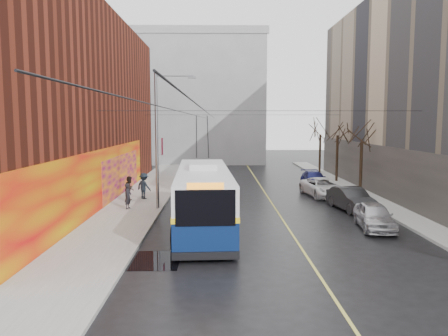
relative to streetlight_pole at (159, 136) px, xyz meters
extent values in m
plane|color=black|center=(6.14, -10.00, -4.85)|extent=(140.00, 140.00, 0.00)
cube|color=gray|center=(-1.86, 2.00, -4.77)|extent=(4.00, 60.00, 0.15)
cube|color=gray|center=(15.14, 2.00, -4.77)|extent=(2.00, 60.00, 0.15)
cube|color=#BFB74C|center=(7.64, 4.00, -4.84)|extent=(0.12, 50.00, 0.01)
cube|color=#521C10|center=(-9.86, 4.00, 2.15)|extent=(12.00, 36.00, 14.00)
cube|color=#DAB704|center=(-3.82, 0.00, -2.85)|extent=(0.08, 28.00, 4.00)
cube|color=#8A0457|center=(-3.78, 6.00, -3.25)|extent=(0.06, 12.00, 3.20)
cube|color=#4C4742|center=(16.11, 4.00, -2.85)|extent=(0.06, 36.00, 4.00)
cube|color=gray|center=(0.14, 35.00, 4.15)|extent=(20.00, 12.00, 18.00)
cube|color=gray|center=(0.14, 29.10, 12.65)|extent=(20.50, 0.40, 1.00)
cylinder|color=slate|center=(-0.16, 0.00, -0.35)|extent=(0.20, 0.20, 9.00)
cube|color=#570C1C|center=(0.19, 0.00, -0.65)|extent=(0.04, 0.60, 1.10)
cylinder|color=slate|center=(1.04, 0.00, 3.85)|extent=(2.40, 0.10, 0.10)
cube|color=slate|center=(2.14, 0.00, 3.75)|extent=(0.50, 0.22, 0.12)
cylinder|color=black|center=(2.34, 5.00, 1.35)|extent=(0.02, 60.00, 0.02)
cylinder|color=black|center=(3.34, 5.00, 1.35)|extent=(0.02, 60.00, 0.02)
cylinder|color=black|center=(6.14, -4.00, 1.55)|extent=(18.00, 0.02, 0.02)
cylinder|color=black|center=(6.14, 12.00, 1.55)|extent=(18.00, 0.02, 0.02)
cylinder|color=black|center=(15.14, 6.00, -2.75)|extent=(0.24, 0.24, 4.20)
cylinder|color=black|center=(15.14, 13.00, -2.61)|extent=(0.24, 0.24, 4.48)
cylinder|color=black|center=(15.14, 20.00, -2.66)|extent=(0.24, 0.24, 4.37)
cube|color=black|center=(1.10, -10.37, -4.84)|extent=(2.16, 2.67, 0.01)
ellipsoid|color=slate|center=(2.24, -1.04, 2.49)|extent=(0.44, 0.20, 0.12)
ellipsoid|color=slate|center=(3.87, 0.27, 2.16)|extent=(0.44, 0.20, 0.12)
ellipsoid|color=slate|center=(2.82, 0.32, 2.41)|extent=(0.44, 0.20, 0.12)
cube|color=#091A46|center=(2.99, -4.52, -3.84)|extent=(3.36, 12.88, 1.60)
cube|color=silver|center=(2.99, -4.52, -2.35)|extent=(3.36, 12.88, 1.38)
cube|color=yellow|center=(2.99, -4.52, -3.04)|extent=(3.40, 12.92, 0.23)
cube|color=black|center=(3.29, -10.90, -2.51)|extent=(2.45, 0.16, 1.49)
cube|color=black|center=(2.69, 1.87, -2.51)|extent=(2.45, 0.16, 1.28)
cube|color=black|center=(1.59, -4.58, -2.45)|extent=(0.59, 11.69, 1.06)
cube|color=black|center=(4.39, -4.45, -2.45)|extent=(0.59, 11.69, 1.06)
cube|color=silver|center=(2.94, -3.46, -1.50)|extent=(1.64, 3.26, 0.32)
cube|color=black|center=(3.29, -10.95, -4.47)|extent=(2.77, 0.26, 0.32)
cylinder|color=black|center=(1.81, -8.83, -4.32)|extent=(0.37, 1.08, 1.06)
cylinder|color=black|center=(4.57, -8.70, -4.32)|extent=(0.37, 1.08, 1.06)
cylinder|color=black|center=(1.41, -0.33, -4.32)|extent=(0.37, 1.08, 1.06)
cylinder|color=black|center=(4.17, -0.20, -4.32)|extent=(0.37, 1.08, 1.06)
cylinder|color=black|center=(2.40, 0.24, 0.05)|extent=(0.24, 3.69, 2.61)
cylinder|color=black|center=(3.14, 0.28, 0.05)|extent=(0.24, 3.69, 2.61)
imported|color=silver|center=(12.27, -5.13, -4.13)|extent=(2.12, 4.35, 1.43)
imported|color=#2B2C2E|center=(12.51, -0.23, -4.09)|extent=(2.32, 4.80, 1.52)
imported|color=white|center=(11.94, 5.14, -4.13)|extent=(3.10, 5.43, 1.43)
imported|color=navy|center=(12.44, 10.50, -4.18)|extent=(1.87, 4.59, 1.33)
imported|color=#9F9FA4|center=(2.98, 11.77, -4.04)|extent=(2.23, 4.88, 1.62)
imported|color=black|center=(-2.05, -0.19, -3.87)|extent=(0.50, 0.67, 1.66)
imported|color=black|center=(-2.52, 2.69, -3.81)|extent=(0.80, 0.96, 1.77)
imported|color=black|center=(-1.64, 3.49, -3.75)|extent=(1.41, 1.28, 1.90)
camera|label=1|loc=(3.80, -28.23, 0.99)|focal=35.00mm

